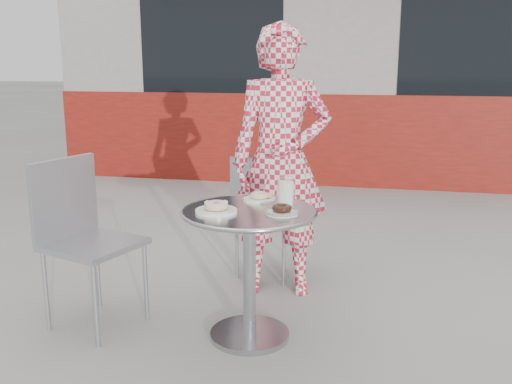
% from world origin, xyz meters
% --- Properties ---
extents(ground, '(60.00, 60.00, 0.00)m').
position_xyz_m(ground, '(0.00, 0.00, 0.00)').
color(ground, '#9D9B96').
rests_on(ground, ground).
extents(storefront, '(6.02, 4.55, 3.00)m').
position_xyz_m(storefront, '(-0.00, 5.56, 1.49)').
color(storefront, gray).
rests_on(storefront, ground).
extents(bistro_table, '(0.66, 0.66, 0.67)m').
position_xyz_m(bistro_table, '(0.03, -0.00, 0.50)').
color(bistro_table, '#BBBABF').
rests_on(bistro_table, ground).
extents(chair_far, '(0.45, 0.46, 0.79)m').
position_xyz_m(chair_far, '(-0.03, 0.87, 0.24)').
color(chair_far, '#A6A8AE').
rests_on(chair_far, ground).
extents(chair_left, '(0.53, 0.53, 0.87)m').
position_xyz_m(chair_left, '(-0.79, -0.02, 0.27)').
color(chair_left, '#A6A8AE').
rests_on(chair_left, ground).
extents(seated_person, '(0.62, 0.45, 1.57)m').
position_xyz_m(seated_person, '(0.07, 0.64, 0.79)').
color(seated_person, '#A81930').
rests_on(seated_person, ground).
extents(plate_far, '(0.16, 0.16, 0.04)m').
position_xyz_m(plate_far, '(0.04, 0.20, 0.68)').
color(plate_far, white).
rests_on(plate_far, bistro_table).
extents(plate_near, '(0.20, 0.20, 0.05)m').
position_xyz_m(plate_near, '(-0.12, -0.07, 0.68)').
color(plate_near, white).
rests_on(plate_near, bistro_table).
extents(plate_checker, '(0.16, 0.16, 0.04)m').
position_xyz_m(plate_checker, '(0.19, -0.03, 0.68)').
color(plate_checker, white).
rests_on(plate_checker, bistro_table).
extents(milk_cup, '(0.09, 0.09, 0.13)m').
position_xyz_m(milk_cup, '(0.18, 0.15, 0.73)').
color(milk_cup, white).
rests_on(milk_cup, bistro_table).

